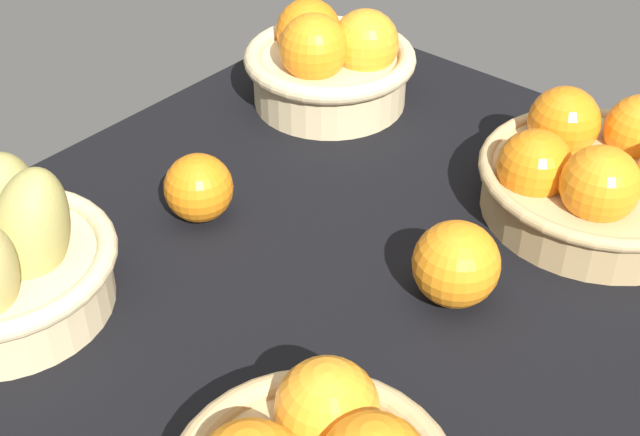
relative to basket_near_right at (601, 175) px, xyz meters
The scene contains 5 objects.
market_tray 28.69cm from the basket_near_right, 146.89° to the left, with size 84.00×72.00×3.00cm, color black.
basket_near_right is the anchor object (origin of this frame).
basket_far_right 35.42cm from the basket_near_right, 90.37° to the left, with size 20.78×20.78×12.63cm.
loose_orange_front_gap 21.08cm from the basket_near_right, 169.93° to the left, with size 7.93×7.93×7.93cm, color orange.
loose_orange_back_gap 40.54cm from the basket_near_right, 131.79° to the left, with size 7.02×7.02×7.02cm, color orange.
Camera 1 is at (-50.39, -40.80, 57.36)cm, focal length 49.20 mm.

